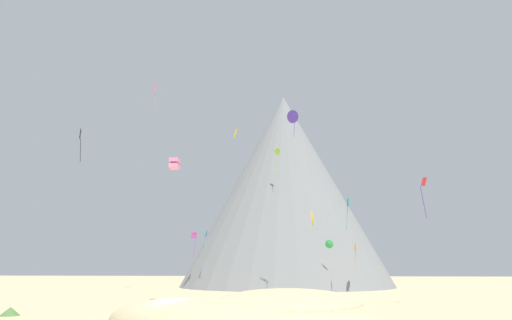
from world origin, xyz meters
TOP-DOWN VIEW (x-y plane):
  - dune_midground at (8.20, 23.50)m, footprint 18.55×25.83m
  - bush_low_patch at (12.37, 15.26)m, footprint 1.77×1.77m
  - bush_scatter_east at (-16.62, 5.72)m, footprint 2.41×2.41m
  - bush_near_right at (4.96, 2.71)m, footprint 2.95×2.95m
  - bush_mid_center at (-1.86, 17.09)m, footprint 2.92×2.92m
  - rock_massif at (7.04, 72.40)m, footprint 69.58×69.58m
  - kite_pink_mid at (-6.49, 21.31)m, footprint 1.29×1.34m
  - kite_red_mid at (25.10, 20.42)m, footprint 0.92×0.65m
  - kite_rainbow_high at (-20.02, 49.39)m, footprint 2.36×2.59m
  - kite_lime_high at (5.48, 56.22)m, footprint 1.49×1.23m
  - kite_green_low at (15.11, 49.29)m, footprint 1.62×0.98m
  - kite_teal_mid at (18.34, 44.15)m, footprint 0.64×1.33m
  - kite_orange_low at (19.71, 48.49)m, footprint 0.74×2.16m
  - kite_gold_low at (11.87, 32.16)m, footprint 0.72×2.42m
  - kite_cyan_low at (-8.96, 52.96)m, footprint 0.67×1.53m
  - kite_black_mid at (-24.18, 28.78)m, footprint 0.68×0.98m
  - kite_yellow_high at (-0.65, 36.41)m, footprint 0.54×0.66m
  - kite_indigo_high at (9.13, 38.24)m, footprint 2.35×1.78m
  - kite_magenta_low at (-12.23, 56.29)m, footprint 1.23×1.19m

SIDE VIEW (x-z plane):
  - dune_midground at x=8.20m, z-range -1.69..1.69m
  - bush_low_patch at x=12.37m, z-range 0.00..0.48m
  - bush_near_right at x=4.96m, z-range 0.00..0.57m
  - bush_mid_center at x=-1.86m, z-range 0.00..0.72m
  - bush_scatter_east at x=-16.62m, z-range 0.00..0.77m
  - kite_orange_low at x=19.71m, z-range 5.44..9.88m
  - kite_green_low at x=15.11m, z-range 7.72..9.29m
  - kite_magenta_low at x=-12.23m, z-range 8.19..13.43m
  - kite_cyan_low at x=-8.96m, z-range 9.02..12.68m
  - kite_gold_low at x=11.87m, z-range 10.27..12.66m
  - kite_red_mid at x=25.10m, z-range 11.08..16.14m
  - kite_teal_mid at x=18.34m, z-range 12.11..17.63m
  - kite_pink_mid at x=-6.49m, z-range 17.01..18.49m
  - rock_massif at x=7.04m, z-range -3.20..43.81m
  - kite_black_mid at x=-24.18m, z-range 21.52..26.87m
  - kite_yellow_high at x=-0.65m, z-range 25.74..27.28m
  - kite_lime_high at x=5.48m, z-range 25.68..30.90m
  - kite_indigo_high at x=9.13m, z-range 27.35..32.12m
  - kite_rainbow_high at x=-20.02m, z-range 38.33..44.08m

